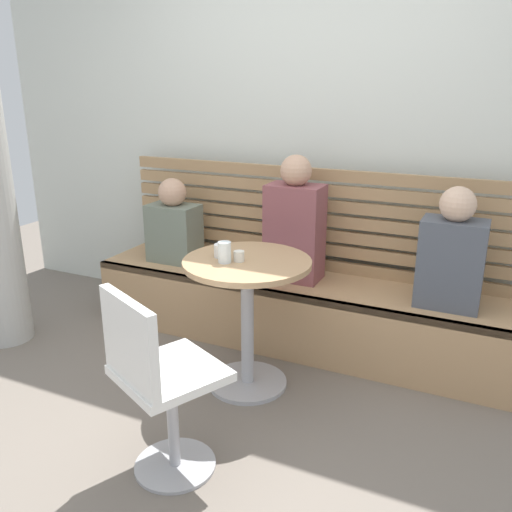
{
  "coord_description": "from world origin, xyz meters",
  "views": [
    {
      "loc": [
        1.12,
        -1.78,
        1.63
      ],
      "look_at": [
        -0.03,
        0.66,
        0.75
      ],
      "focal_mm": 37.7,
      "sensor_mm": 36.0,
      "label": 1
    }
  ],
  "objects_px": {
    "white_chair": "(157,379)",
    "person_child_left": "(452,255)",
    "person_adult": "(295,225)",
    "person_child_middle": "(174,226)",
    "cup_water_clear": "(225,252)",
    "booth_bench": "(295,311)",
    "cup_espresso_small": "(239,256)",
    "cafe_table": "(247,299)",
    "cup_ceramic_white": "(222,251)"
  },
  "relations": [
    {
      "from": "cafe_table",
      "to": "white_chair",
      "type": "distance_m",
      "value": 0.81
    },
    {
      "from": "booth_bench",
      "to": "white_chair",
      "type": "xyz_separation_m",
      "value": [
        -0.08,
        -1.4,
        0.24
      ]
    },
    {
      "from": "person_adult",
      "to": "cup_ceramic_white",
      "type": "xyz_separation_m",
      "value": [
        -0.18,
        -0.62,
        -0.01
      ]
    },
    {
      "from": "person_child_middle",
      "to": "cup_ceramic_white",
      "type": "xyz_separation_m",
      "value": [
        0.7,
        -0.6,
        0.08
      ]
    },
    {
      "from": "person_child_middle",
      "to": "person_adult",
      "type": "bearing_deg",
      "value": 1.35
    },
    {
      "from": "cup_ceramic_white",
      "to": "cup_espresso_small",
      "type": "xyz_separation_m",
      "value": [
        0.12,
        -0.02,
        -0.01
      ]
    },
    {
      "from": "person_adult",
      "to": "cup_espresso_small",
      "type": "relative_size",
      "value": 13.88
    },
    {
      "from": "white_chair",
      "to": "cup_espresso_small",
      "type": "bearing_deg",
      "value": 90.54
    },
    {
      "from": "booth_bench",
      "to": "cup_water_clear",
      "type": "relative_size",
      "value": 24.55
    },
    {
      "from": "person_child_left",
      "to": "white_chair",
      "type": "bearing_deg",
      "value": -125.74
    },
    {
      "from": "cafe_table",
      "to": "person_child_middle",
      "type": "distance_m",
      "value": 1.04
    },
    {
      "from": "person_child_left",
      "to": "cup_ceramic_white",
      "type": "distance_m",
      "value": 1.24
    },
    {
      "from": "person_child_left",
      "to": "cup_espresso_small",
      "type": "xyz_separation_m",
      "value": [
        -0.99,
        -0.59,
        0.03
      ]
    },
    {
      "from": "person_adult",
      "to": "person_child_left",
      "type": "relative_size",
      "value": 1.16
    },
    {
      "from": "person_child_middle",
      "to": "cup_water_clear",
      "type": "xyz_separation_m",
      "value": [
        0.76,
        -0.67,
        0.1
      ]
    },
    {
      "from": "person_child_left",
      "to": "cup_ceramic_white",
      "type": "height_order",
      "value": "person_child_left"
    },
    {
      "from": "person_child_left",
      "to": "cup_espresso_small",
      "type": "bearing_deg",
      "value": -149.02
    },
    {
      "from": "person_adult",
      "to": "person_child_left",
      "type": "xyz_separation_m",
      "value": [
        0.93,
        -0.05,
        -0.05
      ]
    },
    {
      "from": "cup_espresso_small",
      "to": "cup_water_clear",
      "type": "height_order",
      "value": "cup_water_clear"
    },
    {
      "from": "white_chair",
      "to": "person_child_left",
      "type": "distance_m",
      "value": 1.7
    },
    {
      "from": "booth_bench",
      "to": "cafe_table",
      "type": "bearing_deg",
      "value": -95.34
    },
    {
      "from": "white_chair",
      "to": "cup_water_clear",
      "type": "xyz_separation_m",
      "value": [
        -0.07,
        0.72,
        0.33
      ]
    },
    {
      "from": "booth_bench",
      "to": "cup_espresso_small",
      "type": "height_order",
      "value": "cup_espresso_small"
    },
    {
      "from": "booth_bench",
      "to": "cafe_table",
      "type": "height_order",
      "value": "cafe_table"
    },
    {
      "from": "booth_bench",
      "to": "cup_espresso_small",
      "type": "distance_m",
      "value": 0.84
    },
    {
      "from": "person_adult",
      "to": "cup_espresso_small",
      "type": "distance_m",
      "value": 0.65
    },
    {
      "from": "person_child_middle",
      "to": "cup_water_clear",
      "type": "height_order",
      "value": "person_child_middle"
    },
    {
      "from": "cup_ceramic_white",
      "to": "cup_espresso_small",
      "type": "bearing_deg",
      "value": -12.11
    },
    {
      "from": "booth_bench",
      "to": "person_adult",
      "type": "bearing_deg",
      "value": 145.77
    },
    {
      "from": "white_chair",
      "to": "person_child_middle",
      "type": "distance_m",
      "value": 1.63
    },
    {
      "from": "cafe_table",
      "to": "person_child_middle",
      "type": "height_order",
      "value": "person_child_middle"
    },
    {
      "from": "person_adult",
      "to": "white_chair",
      "type": "bearing_deg",
      "value": -92.13
    },
    {
      "from": "cafe_table",
      "to": "person_adult",
      "type": "relative_size",
      "value": 0.95
    },
    {
      "from": "cup_water_clear",
      "to": "person_child_middle",
      "type": "bearing_deg",
      "value": 138.39
    },
    {
      "from": "cup_ceramic_white",
      "to": "white_chair",
      "type": "bearing_deg",
      "value": -81.17
    },
    {
      "from": "cafe_table",
      "to": "person_child_left",
      "type": "relative_size",
      "value": 1.1
    },
    {
      "from": "person_adult",
      "to": "person_child_middle",
      "type": "height_order",
      "value": "person_adult"
    },
    {
      "from": "cafe_table",
      "to": "cup_ceramic_white",
      "type": "height_order",
      "value": "cup_ceramic_white"
    },
    {
      "from": "booth_bench",
      "to": "person_child_middle",
      "type": "height_order",
      "value": "person_child_middle"
    },
    {
      "from": "person_child_left",
      "to": "cup_water_clear",
      "type": "distance_m",
      "value": 1.23
    },
    {
      "from": "booth_bench",
      "to": "cup_water_clear",
      "type": "bearing_deg",
      "value": -101.83
    },
    {
      "from": "cup_ceramic_white",
      "to": "cup_water_clear",
      "type": "height_order",
      "value": "cup_water_clear"
    },
    {
      "from": "cup_espresso_small",
      "to": "person_child_middle",
      "type": "bearing_deg",
      "value": 142.58
    },
    {
      "from": "person_child_middle",
      "to": "cup_water_clear",
      "type": "distance_m",
      "value": 1.02
    },
    {
      "from": "white_chair",
      "to": "cafe_table",
      "type": "bearing_deg",
      "value": 88.5
    },
    {
      "from": "white_chair",
      "to": "person_child_left",
      "type": "height_order",
      "value": "person_child_left"
    },
    {
      "from": "person_adult",
      "to": "person_child_left",
      "type": "height_order",
      "value": "person_adult"
    },
    {
      "from": "booth_bench",
      "to": "person_child_left",
      "type": "xyz_separation_m",
      "value": [
        0.91,
        -0.03,
        0.52
      ]
    },
    {
      "from": "person_adult",
      "to": "person_child_middle",
      "type": "relative_size",
      "value": 1.35
    },
    {
      "from": "white_chair",
      "to": "person_child_left",
      "type": "bearing_deg",
      "value": 54.26
    }
  ]
}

